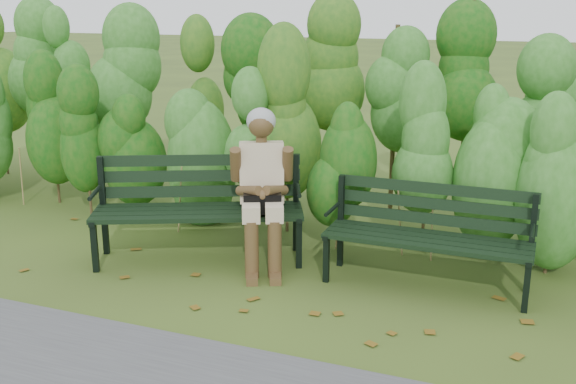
% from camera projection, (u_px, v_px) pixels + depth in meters
% --- Properties ---
extents(ground, '(80.00, 80.00, 0.00)m').
position_uv_depth(ground, '(272.00, 291.00, 5.49)').
color(ground, '#3B4B1E').
extents(hedge_band, '(11.04, 1.67, 2.42)m').
position_uv_depth(hedge_band, '(342.00, 106.00, 6.82)').
color(hedge_band, '#47381E').
rests_on(hedge_band, ground).
extents(leaf_litter, '(5.60, 2.18, 0.01)m').
position_uv_depth(leaf_litter, '(303.00, 296.00, 5.39)').
color(leaf_litter, brown).
rests_on(leaf_litter, ground).
extents(bench_left, '(1.94, 1.32, 0.93)m').
position_uv_depth(bench_left, '(199.00, 200.00, 6.10)').
color(bench_left, black).
rests_on(bench_left, ground).
extents(bench_right, '(1.66, 0.54, 0.83)m').
position_uv_depth(bench_right, '(430.00, 228.00, 5.52)').
color(bench_right, black).
rests_on(bench_right, ground).
extents(seated_woman, '(0.67, 0.88, 1.39)m').
position_uv_depth(seated_woman, '(262.00, 180.00, 5.88)').
color(seated_woman, beige).
rests_on(seated_woman, ground).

